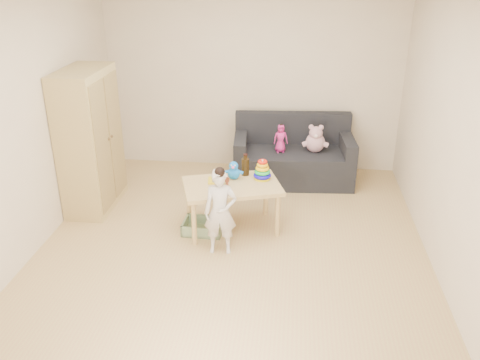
# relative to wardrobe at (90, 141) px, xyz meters

# --- Properties ---
(room) EXTENTS (4.50, 4.50, 4.50)m
(room) POSITION_rel_wardrobe_xyz_m (1.76, -0.78, 0.47)
(room) COLOR tan
(room) RESTS_ON ground
(wardrobe) EXTENTS (0.46, 0.92, 1.65)m
(wardrobe) POSITION_rel_wardrobe_xyz_m (0.00, 0.00, 0.00)
(wardrobe) COLOR tan
(wardrobe) RESTS_ON ground
(sofa) EXTENTS (1.60, 0.89, 0.44)m
(sofa) POSITION_rel_wardrobe_xyz_m (2.35, 0.97, -0.61)
(sofa) COLOR black
(sofa) RESTS_ON ground
(play_table) EXTENTS (1.17, 0.92, 0.54)m
(play_table) POSITION_rel_wardrobe_xyz_m (1.71, -0.40, -0.56)
(play_table) COLOR tan
(play_table) RESTS_ON ground
(storage_bin) EXTENTS (0.44, 0.34, 0.13)m
(storage_bin) POSITION_rel_wardrobe_xyz_m (1.40, -0.51, -0.76)
(storage_bin) COLOR gray
(storage_bin) RESTS_ON ground
(toddler) EXTENTS (0.35, 0.25, 0.89)m
(toddler) POSITION_rel_wardrobe_xyz_m (1.65, -0.89, -0.38)
(toddler) COLOR silver
(toddler) RESTS_ON ground
(pink_bear) EXTENTS (0.27, 0.24, 0.31)m
(pink_bear) POSITION_rel_wardrobe_xyz_m (2.63, 0.96, -0.24)
(pink_bear) COLOR #CE98A9
(pink_bear) RESTS_ON sofa
(doll) EXTENTS (0.20, 0.16, 0.36)m
(doll) POSITION_rel_wardrobe_xyz_m (2.18, 0.90, -0.21)
(doll) COLOR #E32A8F
(doll) RESTS_ON sofa
(ring_stacker) EXTENTS (0.20, 0.20, 0.22)m
(ring_stacker) POSITION_rel_wardrobe_xyz_m (2.02, -0.22, -0.20)
(ring_stacker) COLOR #D8CB0B
(ring_stacker) RESTS_ON play_table
(brown_bottle) EXTENTS (0.09, 0.09, 0.25)m
(brown_bottle) POSITION_rel_wardrobe_xyz_m (1.83, -0.13, -0.18)
(brown_bottle) COLOR black
(brown_bottle) RESTS_ON play_table
(blue_plush) EXTENTS (0.18, 0.14, 0.21)m
(blue_plush) POSITION_rel_wardrobe_xyz_m (1.71, -0.25, -0.18)
(blue_plush) COLOR #1C85FF
(blue_plush) RESTS_ON play_table
(wooden_figure) EXTENTS (0.05, 0.05, 0.12)m
(wooden_figure) POSITION_rel_wardrobe_xyz_m (1.66, -0.44, -0.23)
(wooden_figure) COLOR brown
(wooden_figure) RESTS_ON play_table
(yellow_book) EXTENTS (0.20, 0.20, 0.01)m
(yellow_book) POSITION_rel_wardrobe_xyz_m (1.53, -0.34, -0.28)
(yellow_book) COLOR gold
(yellow_book) RESTS_ON play_table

